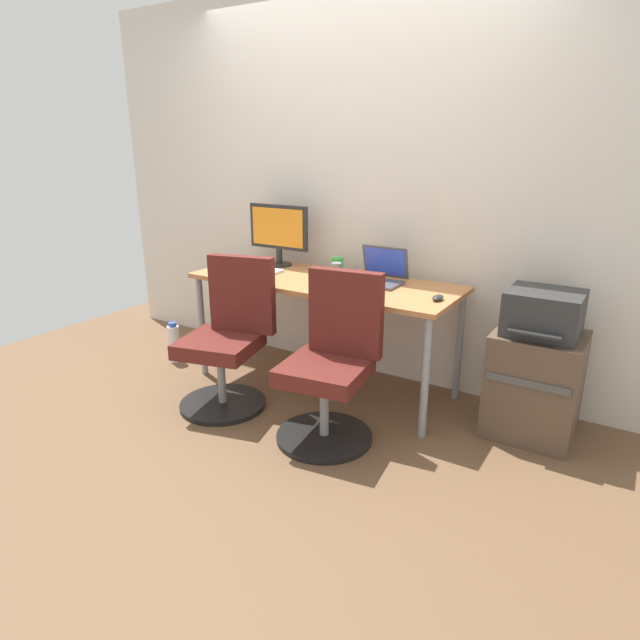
{
  "coord_description": "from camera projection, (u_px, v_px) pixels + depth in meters",
  "views": [
    {
      "loc": [
        1.78,
        -2.9,
        1.59
      ],
      "look_at": [
        0.0,
        -0.05,
        0.49
      ],
      "focal_mm": 30.28,
      "sensor_mm": 36.0,
      "label": 1
    }
  ],
  "objects": [
    {
      "name": "back_wall",
      "position": [
        357.0,
        188.0,
        3.66
      ],
      "size": [
        4.4,
        0.04,
        2.6
      ],
      "primitive_type": "cube",
      "color": "silver",
      "rests_on": "ground"
    },
    {
      "name": "office_chair_left",
      "position": [
        228.0,
        341.0,
        3.33
      ],
      "size": [
        0.54,
        0.54,
        0.94
      ],
      "color": "black",
      "rests_on": "ground"
    },
    {
      "name": "open_laptop",
      "position": [
        379.0,
        274.0,
        3.4
      ],
      "size": [
        0.31,
        0.28,
        0.22
      ],
      "color": "#4C4C51",
      "rests_on": "desk"
    },
    {
      "name": "ground_plane",
      "position": [
        324.0,
        385.0,
        3.72
      ],
      "size": [
        5.28,
        5.28,
        0.0
      ],
      "primitive_type": "plane",
      "color": "brown"
    },
    {
      "name": "keyboard_by_laptop",
      "position": [
        343.0,
        294.0,
        3.14
      ],
      "size": [
        0.34,
        0.12,
        0.02
      ],
      "primitive_type": "cube",
      "color": "#515156",
      "rests_on": "desk"
    },
    {
      "name": "coffee_mug",
      "position": [
        337.0,
        264.0,
        3.72
      ],
      "size": [
        0.08,
        0.08,
        0.09
      ],
      "primitive_type": "cylinder",
      "color": "green",
      "rests_on": "desk"
    },
    {
      "name": "side_cabinet",
      "position": [
        534.0,
        384.0,
        3.02
      ],
      "size": [
        0.47,
        0.44,
        0.6
      ],
      "color": "brown",
      "rests_on": "ground"
    },
    {
      "name": "mouse_by_laptop",
      "position": [
        377.0,
        298.0,
        3.01
      ],
      "size": [
        0.06,
        0.1,
        0.03
      ],
      "primitive_type": "ellipsoid",
      "color": "silver",
      "rests_on": "desk"
    },
    {
      "name": "keyboard_by_monitor",
      "position": [
        260.0,
        269.0,
        3.73
      ],
      "size": [
        0.34,
        0.12,
        0.02
      ],
      "primitive_type": "cube",
      "color": "silver",
      "rests_on": "desk"
    },
    {
      "name": "pen_cup",
      "position": [
        336.0,
        271.0,
        3.5
      ],
      "size": [
        0.07,
        0.07,
        0.1
      ],
      "primitive_type": "cylinder",
      "color": "slate",
      "rests_on": "desk"
    },
    {
      "name": "desk",
      "position": [
        324.0,
        289.0,
        3.51
      ],
      "size": [
        1.77,
        0.68,
        0.75
      ],
      "color": "#B77542",
      "rests_on": "ground"
    },
    {
      "name": "water_bottle_on_floor",
      "position": [
        174.0,
        343.0,
        4.09
      ],
      "size": [
        0.09,
        0.09,
        0.31
      ],
      "color": "white",
      "rests_on": "ground"
    },
    {
      "name": "office_chair_right",
      "position": [
        332.0,
        366.0,
        2.96
      ],
      "size": [
        0.54,
        0.54,
        0.94
      ],
      "color": "black",
      "rests_on": "ground"
    },
    {
      "name": "notebook",
      "position": [
        251.0,
        276.0,
        3.53
      ],
      "size": [
        0.21,
        0.15,
        0.03
      ],
      "primitive_type": "cube",
      "color": "blue",
      "rests_on": "desk"
    },
    {
      "name": "mouse_by_monitor",
      "position": [
        438.0,
        298.0,
        3.03
      ],
      "size": [
        0.06,
        0.1,
        0.03
      ],
      "primitive_type": "ellipsoid",
      "color": "#2D2D2D",
      "rests_on": "desk"
    },
    {
      "name": "printer",
      "position": [
        544.0,
        313.0,
        2.89
      ],
      "size": [
        0.38,
        0.4,
        0.24
      ],
      "color": "#2D2D2D",
      "rests_on": "side_cabinet"
    },
    {
      "name": "desktop_monitor",
      "position": [
        279.0,
        231.0,
        3.83
      ],
      "size": [
        0.48,
        0.18,
        0.43
      ],
      "color": "#262626",
      "rests_on": "desk"
    }
  ]
}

